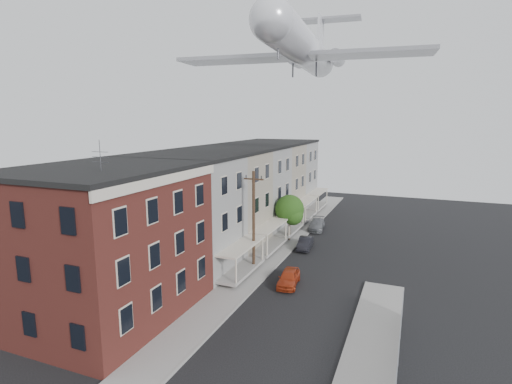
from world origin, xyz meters
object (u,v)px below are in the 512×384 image
Objects in this scene: car_near at (289,278)px; car_far at (317,225)px; utility_pole at (254,220)px; street_tree at (290,211)px; airplane at (304,49)px; car_mid at (305,243)px.

car_near is 0.85× the size of car_far.
car_far is (-1.80, 17.33, 0.00)m from car_near.
car_near is at bearing -25.06° from utility_pole.
airplane is (2.39, -4.40, 16.17)m from street_tree.
car_near is 17.42m from car_far.
utility_pole reaches higher than car_far.
airplane is at bearing -92.61° from car_mid.
car_near is (3.80, -1.78, -4.03)m from utility_pole.
car_near is 1.02× the size of car_mid.
car_mid is 7.76m from car_far.
airplane is at bearing -61.54° from street_tree.
utility_pole is 10.00m from street_tree.
utility_pole is 16.19m from car_far.
airplane is at bearing -92.88° from car_far.
airplane is (2.71, 5.52, 14.94)m from utility_pole.
street_tree is 12.52m from car_near.
car_mid is 19.15m from airplane.
car_far is at bearing 73.46° from street_tree.
street_tree is (0.33, 9.92, -1.22)m from utility_pole.
utility_pole reaches higher than car_mid.
car_far is at bearing 94.07° from airplane.
airplane is (0.10, -2.30, 19.01)m from car_mid.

